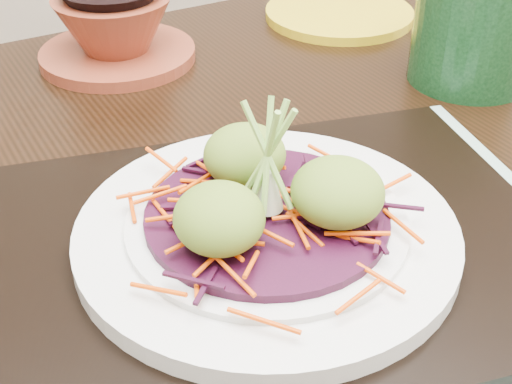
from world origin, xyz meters
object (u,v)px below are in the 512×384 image
object	(u,v)px
yellow_plate	(339,14)
green_jar	(478,13)
terracotta_bowl_set	(115,32)
dining_table	(178,314)
serving_tray	(266,251)
white_plate	(267,231)

from	to	relation	value
yellow_plate	green_jar	world-z (taller)	green_jar
terracotta_bowl_set	yellow_plate	xyz separation A→B (m)	(0.28, 0.03, -0.03)
yellow_plate	dining_table	bearing A→B (deg)	-132.90
dining_table	green_jar	world-z (taller)	green_jar
serving_tray	green_jar	world-z (taller)	green_jar
white_plate	terracotta_bowl_set	size ratio (longest dim) A/B	1.41
dining_table	serving_tray	xyz separation A→B (m)	(0.05, -0.08, 0.11)
yellow_plate	green_jar	bearing A→B (deg)	-77.83
white_plate	yellow_plate	bearing A→B (deg)	57.63
dining_table	white_plate	bearing A→B (deg)	-67.73
terracotta_bowl_set	green_jar	bearing A→B (deg)	-28.57
white_plate	green_jar	distance (m)	0.37
green_jar	serving_tray	bearing A→B (deg)	-146.23
white_plate	yellow_plate	size ratio (longest dim) A/B	1.40
white_plate	serving_tray	bearing A→B (deg)	0.00
serving_tray	terracotta_bowl_set	bearing A→B (deg)	98.60
white_plate	green_jar	world-z (taller)	green_jar
dining_table	yellow_plate	size ratio (longest dim) A/B	7.25
white_plate	yellow_plate	distance (m)	0.49
green_jar	white_plate	bearing A→B (deg)	-146.23
dining_table	serving_tray	size ratio (longest dim) A/B	3.36
white_plate	terracotta_bowl_set	distance (m)	0.38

